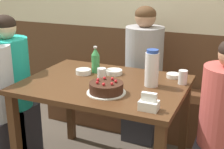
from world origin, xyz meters
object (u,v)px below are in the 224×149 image
(birthday_cake, at_px, (106,88))
(water_pitcher, at_px, (152,68))
(soju_bottle, at_px, (96,60))
(person_pale_blue_shirt, at_px, (223,132))
(bowl_rice_small, at_px, (173,76))
(bowl_side_dish, at_px, (114,72))
(glass_water_tall, at_px, (102,73))
(person_grey_tee, at_px, (143,78))
(bench_seat, at_px, (140,108))
(napkin_holder, at_px, (149,104))
(person_dark_striped, at_px, (11,92))
(glass_tumbler_short, at_px, (183,77))
(bowl_soup_white, at_px, (83,72))

(birthday_cake, distance_m, water_pitcher, 0.35)
(soju_bottle, distance_m, person_pale_blue_shirt, 1.06)
(birthday_cake, bearing_deg, bowl_rice_small, 56.03)
(birthday_cake, xyz_separation_m, bowl_side_dish, (-0.11, 0.39, -0.02))
(person_pale_blue_shirt, bearing_deg, bowl_rice_small, -34.41)
(glass_water_tall, height_order, person_grey_tee, person_grey_tee)
(bench_seat, height_order, napkin_holder, napkin_holder)
(person_grey_tee, bearing_deg, soju_bottle, -25.52)
(napkin_holder, height_order, person_dark_striped, person_dark_striped)
(glass_water_tall, relative_size, person_grey_tee, 0.06)
(bowl_side_dish, distance_m, glass_tumbler_short, 0.53)
(bench_seat, height_order, water_pitcher, water_pitcher)
(person_grey_tee, bearing_deg, water_pitcher, 22.32)
(glass_water_tall, height_order, person_dark_striped, person_dark_striped)
(napkin_holder, xyz_separation_m, bowl_side_dish, (-0.44, 0.53, -0.02))
(water_pitcher, bearing_deg, bowl_rice_small, 67.32)
(bowl_side_dish, xyz_separation_m, person_pale_blue_shirt, (0.85, -0.18, -0.25))
(bowl_side_dish, height_order, person_grey_tee, person_grey_tee)
(birthday_cake, height_order, bowl_soup_white, birthday_cake)
(bowl_soup_white, relative_size, glass_water_tall, 1.64)
(birthday_cake, height_order, water_pitcher, water_pitcher)
(glass_water_tall, bearing_deg, water_pitcher, -3.39)
(bench_seat, relative_size, bowl_side_dish, 15.25)
(soju_bottle, xyz_separation_m, bowl_rice_small, (0.59, 0.12, -0.08))
(bowl_soup_white, height_order, person_grey_tee, person_grey_tee)
(bench_seat, relative_size, soju_bottle, 9.30)
(bench_seat, height_order, birthday_cake, birthday_cake)
(birthday_cake, height_order, glass_water_tall, birthday_cake)
(soju_bottle, bearing_deg, bench_seat, 75.81)
(bowl_soup_white, bearing_deg, person_grey_tee, 61.87)
(bowl_soup_white, bearing_deg, soju_bottle, 47.67)
(glass_water_tall, relative_size, person_pale_blue_shirt, 0.06)
(birthday_cake, distance_m, glass_tumbler_short, 0.56)
(glass_tumbler_short, height_order, person_grey_tee, person_grey_tee)
(bowl_rice_small, distance_m, person_pale_blue_shirt, 0.55)
(bowl_rice_small, xyz_separation_m, bowl_side_dish, (-0.44, -0.10, 0.00))
(bench_seat, distance_m, birthday_cake, 1.17)
(birthday_cake, distance_m, bowl_soup_white, 0.44)
(birthday_cake, xyz_separation_m, person_dark_striped, (-0.94, 0.14, -0.22))
(napkin_holder, height_order, person_pale_blue_shirt, person_pale_blue_shirt)
(soju_bottle, bearing_deg, glass_water_tall, -44.33)
(soju_bottle, distance_m, glass_water_tall, 0.15)
(birthday_cake, relative_size, person_dark_striped, 0.21)
(person_pale_blue_shirt, bearing_deg, person_dark_striped, 2.33)
(bench_seat, height_order, person_pale_blue_shirt, person_pale_blue_shirt)
(bowl_soup_white, height_order, person_dark_striped, person_dark_striped)
(birthday_cake, distance_m, glass_water_tall, 0.32)
(water_pitcher, distance_m, bowl_soup_white, 0.57)
(person_pale_blue_shirt, bearing_deg, bench_seat, -43.75)
(glass_water_tall, distance_m, glass_tumbler_short, 0.59)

